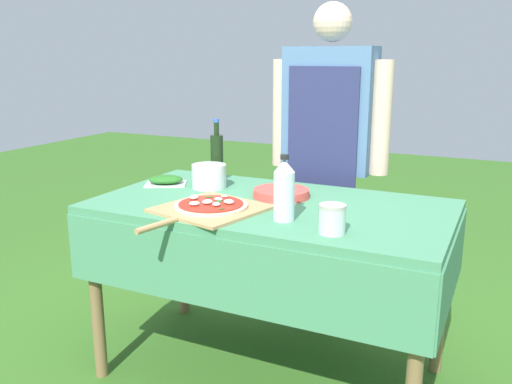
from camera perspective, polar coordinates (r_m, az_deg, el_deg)
ground_plane at (r=2.62m, az=1.45°, el=-18.43°), size 12.00×12.00×0.00m
prep_table at (r=2.32m, az=1.55°, el=-3.64°), size 1.50×0.83×0.81m
person_cook at (r=2.81m, az=7.63°, el=5.27°), size 0.63×0.21×1.67m
pizza_on_peel at (r=2.18m, az=-4.93°, el=-1.62°), size 0.46×0.60×0.05m
oil_bottle at (r=2.69m, az=-4.14°, el=3.79°), size 0.06×0.06×0.30m
water_bottle at (r=2.02m, az=2.98°, el=0.24°), size 0.08×0.08×0.25m
herb_container at (r=2.65m, az=-9.48°, el=1.23°), size 0.23×0.21×0.04m
mixing_tub at (r=2.55m, az=-4.97°, el=1.67°), size 0.16×0.16×0.11m
plate_stack at (r=2.39m, az=2.69°, el=-0.10°), size 0.25×0.25×0.03m
sauce_jar at (r=1.91m, az=8.01°, el=-3.01°), size 0.10×0.10×0.10m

